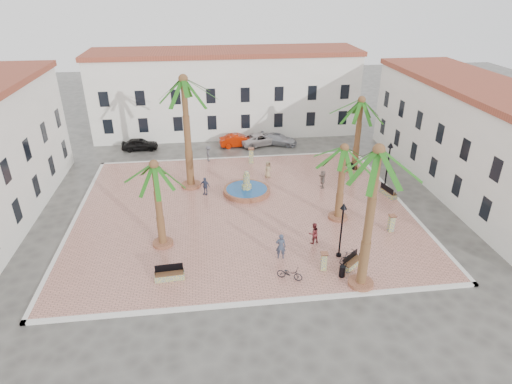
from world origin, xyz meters
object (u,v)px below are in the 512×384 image
Objects in this scene: palm_nw at (184,91)px; car_black at (140,144)px; cyclist_b at (314,233)px; litter_bin at (342,271)px; lamppost_e at (389,159)px; car_silver at (278,139)px; bench_ne at (350,168)px; cyclist_a at (281,246)px; bollard_e at (391,223)px; bollard_n at (251,155)px; car_red at (239,140)px; bench_se at (352,263)px; pedestrian_north at (208,153)px; palm_e at (344,158)px; pedestrian_fountain_a at (268,169)px; lamppost_s at (342,221)px; car_white at (260,139)px; bicycle_a at (290,273)px; bicycle_b at (349,257)px; palm_s at (377,166)px; bollard_se at (324,261)px; pedestrian_east at (323,179)px; fountain at (247,190)px; palm_ne at (361,109)px; palm_sw at (155,175)px; bench_s at (170,275)px; bench_e at (388,193)px.

palm_nw reaches higher than car_black.
palm_nw is 15.30m from cyclist_b.
car_black is at bearing 121.77° from litter_bin.
lamppost_e reaches higher than car_silver.
cyclist_a reaches higher than bench_ne.
bollard_e is (-0.51, -10.85, 0.40)m from bench_ne.
lamppost_e reaches higher than car_black.
bollard_n is 5.29m from car_red.
bench_se is at bearing -171.91° from car_red.
cyclist_a is 17.85m from pedestrian_north.
palm_e is (11.24, -7.04, -3.42)m from palm_nw.
cyclist_b is 11.28m from pedestrian_fountain_a.
lamppost_s is 0.84× the size of car_white.
bicycle_a is 4.29m from bicycle_b.
lamppost_s reaches higher than bicycle_a.
bench_se is 23.31m from car_white.
palm_s is 7.24× the size of bollard_se.
car_white is at bearing 95.96° from lamppost_s.
bollard_e is at bearing 27.72° from pedestrian_east.
fountain is 3.21× the size of bollard_se.
car_black reaches higher than bench_se.
car_black is at bearing 112.48° from car_silver.
pedestrian_fountain_a is (-8.35, -0.34, -5.26)m from palm_ne.
pedestrian_north is (3.55, 14.75, -4.48)m from palm_sw.
cyclist_a is 21.74m from car_white.
cyclist_a is (7.80, -2.59, -4.36)m from palm_sw.
lamppost_s is at bearing -127.20° from lamppost_e.
bench_se is 1.03× the size of bollard_n.
palm_sw is 5.09× the size of bollard_se.
cyclist_b reaches higher than bollard_n.
palm_ne is 1.75× the size of car_red.
bollard_se is (-6.95, -14.58, -5.41)m from palm_ne.
pedestrian_north reaches higher than litter_bin.
bollard_se reaches higher than car_silver.
car_black is at bearing 149.40° from lamppost_e.
palm_ne is 4.57× the size of pedestrian_fountain_a.
palm_e is 3.84× the size of pedestrian_fountain_a.
bicycle_a is at bearing 165.89° from palm_s.
lamppost_e reaches higher than bench_s.
bollard_n is at bearing 121.65° from bollard_e.
bench_e is 12.43m from litter_bin.
palm_s is 4.92× the size of bench_s.
pedestrian_east is 12.33m from car_white.
palm_ne reaches higher than car_white.
bench_se is (0.07, 1.82, -7.53)m from palm_s.
bollard_e is (-2.10, -6.34, -2.33)m from lamppost_e.
car_silver is at bearing 59.04° from palm_sw.
palm_nw is at bearing 159.49° from car_silver.
pedestrian_fountain_a is at bearing -172.49° from car_red.
palm_nw is 1.09× the size of palm_s.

